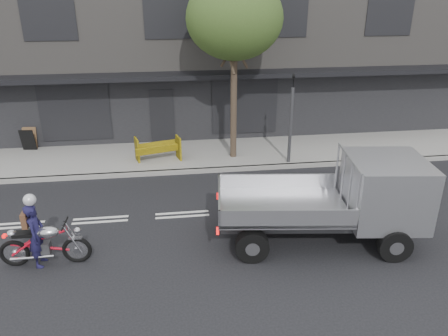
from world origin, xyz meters
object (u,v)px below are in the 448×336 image
flatbed_ute (366,194)px  sandwich_board (28,140)px  traffic_light_pole (291,124)px  motorcycle (45,243)px  construction_barrier (158,150)px  street_tree (234,19)px  rider (36,235)px

flatbed_ute → sandwich_board: 13.30m
traffic_light_pole → flatbed_ute: bearing=-84.5°
traffic_light_pole → motorcycle: traffic_light_pole is taller
motorcycle → construction_barrier: bearing=67.4°
traffic_light_pole → flatbed_ute: traffic_light_pole is taller
sandwich_board → flatbed_ute: bearing=-29.3°
street_tree → construction_barrier: street_tree is taller
rider → flatbed_ute: size_ratio=0.30×
motorcycle → sandwich_board: 8.33m
rider → construction_barrier: rider is taller
traffic_light_pole → sandwich_board: size_ratio=3.93×
traffic_light_pole → construction_barrier: 5.05m
flatbed_ute → street_tree: bearing=119.1°
rider → sandwich_board: bearing=18.2°
street_tree → sandwich_board: bearing=168.0°
traffic_light_pole → rider: size_ratio=2.13×
rider → traffic_light_pole: bearing=-53.6°
street_tree → sandwich_board: size_ratio=7.58×
motorcycle → flatbed_ute: size_ratio=0.40×
construction_barrier → motorcycle: bearing=-114.4°
traffic_light_pole → rider: (-7.77, -5.37, -0.83)m
street_tree → construction_barrier: size_ratio=4.01×
motorcycle → rider: rider is taller
rider → street_tree: bearing=-41.1°
rider → motorcycle: bearing=-88.2°
flatbed_ute → construction_barrier: (-5.43, 5.98, -0.77)m
street_tree → traffic_light_pole: size_ratio=1.93×
rider → flatbed_ute: bearing=-88.2°
street_tree → rider: 9.59m
street_tree → motorcycle: bearing=-132.1°
street_tree → flatbed_ute: bearing=-68.0°
motorcycle → flatbed_ute: (8.14, 0.01, 0.81)m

